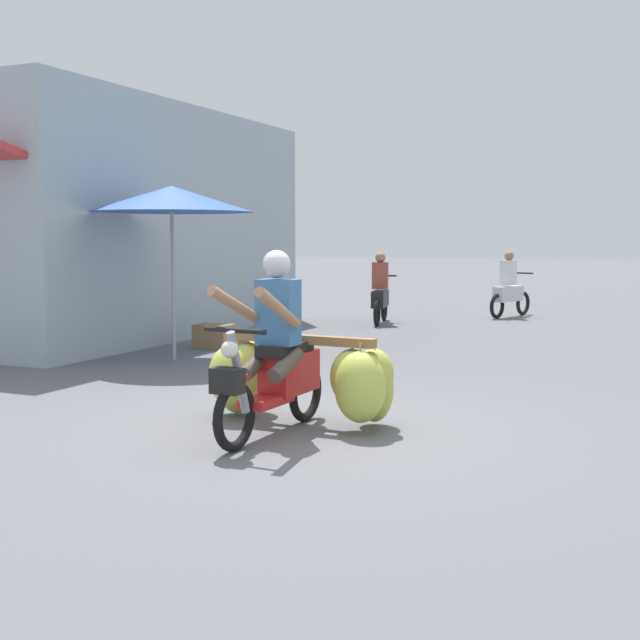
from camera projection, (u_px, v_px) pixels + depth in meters
name	position (u px, v px, depth m)	size (l,w,h in m)	color
ground_plane	(309.00, 429.00, 7.31)	(120.00, 120.00, 0.00)	slate
motorbike_main_loaded	(289.00, 372.00, 7.43)	(1.87, 1.84, 1.58)	black
motorbike_distant_ahead_left	(509.00, 291.00, 17.55)	(0.69, 1.56, 1.40)	black
motorbike_distant_ahead_right	(380.00, 295.00, 16.19)	(0.59, 1.60, 1.40)	black
shopfront_building	(102.00, 224.00, 14.68)	(4.02, 7.94, 3.85)	#9EADB7
market_umbrella_near_shop	(172.00, 199.00, 11.30)	(2.23, 2.23, 2.39)	#99999E
produce_crate	(214.00, 336.00, 12.72)	(0.56, 0.40, 0.36)	olive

